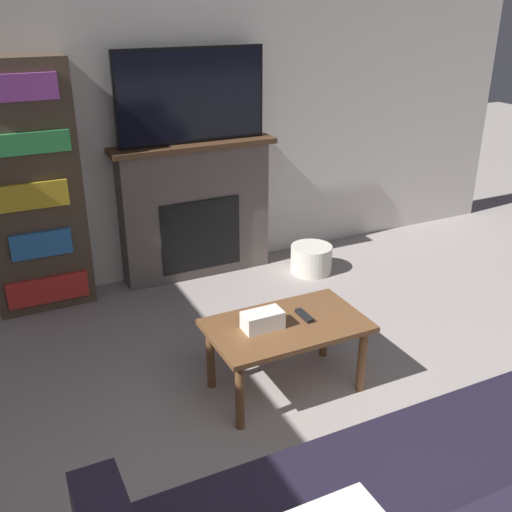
{
  "coord_description": "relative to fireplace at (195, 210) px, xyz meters",
  "views": [
    {
      "loc": [
        -1.35,
        -0.45,
        2.1
      ],
      "look_at": [
        0.04,
        2.42,
        0.7
      ],
      "focal_mm": 42.0,
      "sensor_mm": 36.0,
      "label": 1
    }
  ],
  "objects": [
    {
      "name": "coffee_table",
      "position": [
        -0.11,
        -1.7,
        -0.18
      ],
      "size": [
        0.88,
        0.53,
        0.43
      ],
      "color": "brown",
      "rests_on": "ground_plane"
    },
    {
      "name": "remote_control",
      "position": [
        0.01,
        -1.69,
        -0.1
      ],
      "size": [
        0.04,
        0.15,
        0.02
      ],
      "color": "black",
      "rests_on": "coffee_table"
    },
    {
      "name": "fireplace",
      "position": [
        0.0,
        0.0,
        0.0
      ],
      "size": [
        1.28,
        0.28,
        1.08
      ],
      "color": "#605651",
      "rests_on": "ground_plane"
    },
    {
      "name": "storage_basket",
      "position": [
        0.84,
        -0.39,
        -0.43
      ],
      "size": [
        0.34,
        0.34,
        0.22
      ],
      "color": "silver",
      "rests_on": "ground_plane"
    },
    {
      "name": "bookshelf",
      "position": [
        -1.19,
        -0.02,
        0.33
      ],
      "size": [
        0.66,
        0.29,
        1.75
      ],
      "color": "#4C3D2D",
      "rests_on": "ground_plane"
    },
    {
      "name": "tissue_box",
      "position": [
        -0.25,
        -1.69,
        -0.06
      ],
      "size": [
        0.22,
        0.12,
        0.1
      ],
      "color": "white",
      "rests_on": "coffee_table"
    },
    {
      "name": "tv",
      "position": [
        -0.0,
        -0.02,
        0.88
      ],
      "size": [
        1.14,
        0.03,
        0.68
      ],
      "color": "black",
      "rests_on": "fireplace"
    },
    {
      "name": "wall_back",
      "position": [
        -0.17,
        0.14,
        0.81
      ],
      "size": [
        6.51,
        0.06,
        2.7
      ],
      "color": "silver",
      "rests_on": "ground_plane"
    }
  ]
}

